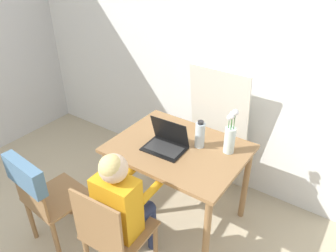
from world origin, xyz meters
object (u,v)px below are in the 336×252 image
Objects in this scene: chair_spare at (39,189)px; water_bottle at (200,135)px; chair_occupied at (113,235)px; flower_vase at (230,135)px; person_seated at (122,200)px; laptop at (167,141)px.

water_bottle is (0.78, 0.91, 0.27)m from chair_spare.
flower_vase reaches higher than chair_occupied.
person_seated is at bearing -157.12° from chair_spare.
person_seated reaches higher than chair_spare.
person_seated is at bearing -102.93° from water_bottle.
chair_spare is 0.82× the size of person_seated.
flower_vase is (0.38, 0.77, 0.23)m from person_seated.
chair_spare is 1.22m from water_bottle.
person_seated is at bearing -116.00° from flower_vase.
flower_vase reaches higher than person_seated.
person_seated is 3.29× the size of laptop.
chair_occupied is 0.24m from person_seated.
water_bottle is at bearing -163.76° from flower_vase.
water_bottle reaches higher than chair_spare.
flower_vase reaches higher than water_bottle.
laptop is (0.58, 0.76, 0.21)m from chair_spare.
person_seated reaches higher than water_bottle.
chair_spare is (-0.62, -0.08, 0.14)m from chair_occupied.
flower_vase is 0.23m from water_bottle.
laptop is 1.44× the size of water_bottle.
laptop is at bearing -142.39° from water_bottle.
person_seated is 0.89m from flower_vase.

